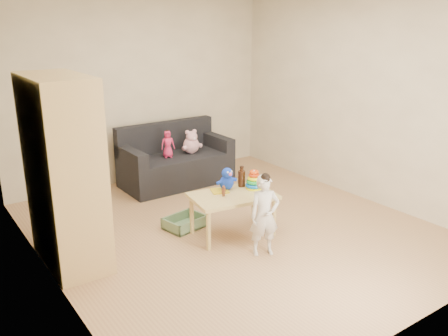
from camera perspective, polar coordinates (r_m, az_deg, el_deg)
room at (r=5.05m, az=1.17°, el=6.24°), size 4.50×4.50×4.50m
wardrobe at (r=4.68m, az=-18.70°, el=-0.55°), size 0.51×1.01×1.82m
sofa at (r=6.85m, az=-5.73°, el=-0.16°), size 1.55×0.79×0.43m
play_table at (r=5.22m, az=1.05°, el=-5.62°), size 0.98×0.70×0.47m
storage_bin at (r=5.47m, az=-4.76°, el=-6.50°), size 0.49×0.41×0.13m
toddler at (r=4.76m, az=4.88°, el=-5.84°), size 0.35×0.30×0.82m
pink_bear at (r=6.83m, az=-3.98°, el=2.98°), size 0.29×0.26×0.29m
doll at (r=6.63m, az=-6.78°, el=2.84°), size 0.22×0.18×0.37m
ring_stacker at (r=5.29m, az=3.62°, el=-1.62°), size 0.19×0.19×0.22m
brown_bottle at (r=5.35m, az=2.14°, el=-1.20°), size 0.08×0.08×0.24m
blue_plush at (r=5.24m, az=0.32°, el=-1.25°), size 0.23×0.18×0.26m
wooden_figure at (r=5.06m, az=-0.05°, el=-2.76°), size 0.05×0.05×0.12m
yellow_book at (r=5.22m, az=-0.51°, el=-2.76°), size 0.23×0.23×0.01m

